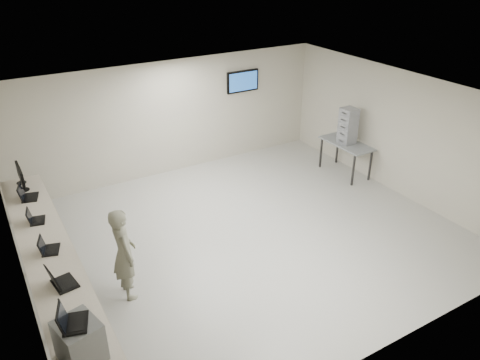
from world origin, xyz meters
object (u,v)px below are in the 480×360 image
workbench (50,256)px  equipment_box (80,341)px  soldier (124,254)px  side_table (346,145)px

workbench → equipment_box: bearing=-91.5°
workbench → soldier: bearing=-25.7°
workbench → side_table: bearing=9.0°
equipment_box → side_table: size_ratio=0.37×
workbench → equipment_box: size_ratio=11.65×
workbench → side_table: 7.28m
equipment_box → soldier: (1.10, 1.87, -0.35)m
equipment_box → soldier: soldier is taller
equipment_box → soldier: bearing=45.4°
equipment_box → soldier: 2.20m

